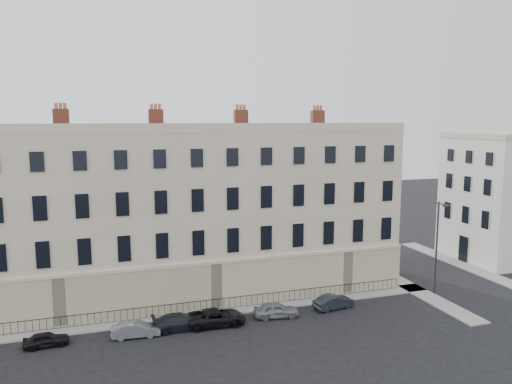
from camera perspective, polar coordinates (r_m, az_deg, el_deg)
ground at (r=40.74m, az=6.06°, el=-15.04°), size 160.00×160.00×0.00m
terrace at (r=47.80m, az=-6.27°, el=-2.12°), size 36.22×12.22×17.00m
adjacent_building at (r=63.95m, az=26.32°, el=-0.75°), size 10.00×10.00×14.00m
pavement_terrace at (r=42.60m, az=-9.61°, el=-13.95°), size 48.00×2.00×0.12m
pavement_east_return at (r=53.26m, az=15.52°, el=-9.54°), size 2.00×24.00×0.12m
pavement_adjacent at (r=60.64m, az=22.45°, el=-7.68°), size 2.00×20.00×0.12m
railings at (r=43.48m, az=-4.35°, el=-12.68°), size 35.00×0.04×0.96m
car_a at (r=40.05m, az=-22.85°, el=-15.27°), size 3.21×1.48×1.07m
car_b at (r=39.62m, az=-13.58°, el=-15.00°), size 3.64×1.48×1.18m
car_c at (r=40.22m, az=-8.67°, el=-14.43°), size 4.36×1.84×1.26m
car_d at (r=40.64m, az=-4.57°, el=-14.08°), size 4.79×2.35×1.31m
car_e at (r=42.02m, az=2.31°, el=-13.32°), size 3.88×2.05×1.26m
car_f at (r=44.28m, az=8.86°, el=-12.30°), size 3.82×1.88×1.20m
streetlamp at (r=49.05m, az=20.01°, el=-5.51°), size 0.71×1.83×8.70m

